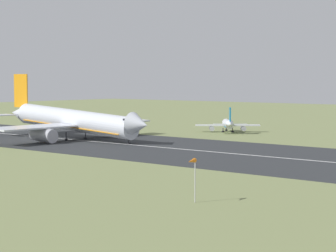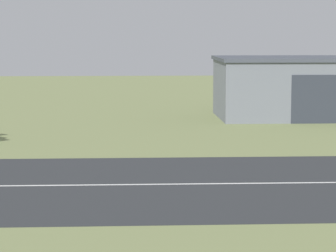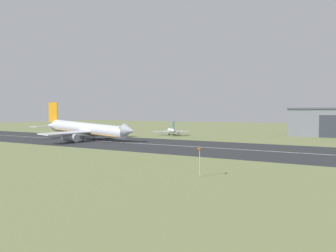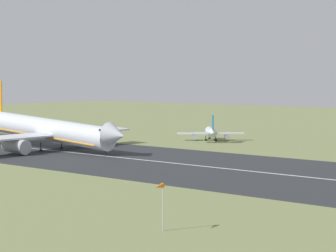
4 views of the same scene
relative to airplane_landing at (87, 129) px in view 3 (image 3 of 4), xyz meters
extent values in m
plane|color=#7A8451|center=(83.35, -65.00, -5.08)|extent=(689.69, 689.69, 0.00)
cube|color=#2B2D30|center=(83.35, -0.98, -5.05)|extent=(449.69, 48.41, 0.06)
cube|color=silver|center=(83.35, -0.98, -5.01)|extent=(404.72, 0.70, 0.01)
cylinder|color=silver|center=(0.41, -0.01, 0.20)|extent=(43.85, 6.67, 8.23)
cone|color=silver|center=(24.76, -0.49, 0.20)|extent=(5.66, 5.92, 6.09)
cone|color=silver|center=(-24.81, 0.49, 1.24)|extent=(7.35, 5.37, 5.61)
cube|color=black|center=(21.88, -0.43, 1.36)|extent=(1.22, 4.96, 0.50)
cube|color=orange|center=(0.41, -0.01, -1.40)|extent=(39.19, 6.29, 2.39)
cube|color=silver|center=(0.99, -14.43, -0.82)|extent=(7.15, 23.13, 0.77)
cylinder|color=#A8A8B2|center=(2.36, -12.61, -2.87)|extent=(7.81, 3.75, 4.02)
cube|color=silver|center=(1.56, 14.38, -0.82)|extent=(7.15, 23.13, 0.77)
cylinder|color=#A8A8B2|center=(2.86, 12.51, -2.87)|extent=(7.81, 3.75, 4.02)
cube|color=orange|center=(-23.77, 0.47, 8.04)|extent=(6.32, 0.41, 9.87)
cube|color=silver|center=(-24.31, -6.86, 1.07)|extent=(5.70, 8.99, 0.24)
cube|color=silver|center=(-24.02, 7.82, 1.07)|extent=(5.70, 8.99, 0.24)
cylinder|color=black|center=(20.94, -0.42, -3.89)|extent=(0.24, 0.24, 2.37)
cylinder|color=black|center=(20.94, -0.42, -4.86)|extent=(0.84, 0.84, 0.44)
cylinder|color=black|center=(0.71, -3.50, -3.89)|extent=(0.24, 0.24, 2.37)
cylinder|color=black|center=(0.71, -3.50, -4.86)|extent=(0.84, 0.84, 0.44)
cylinder|color=black|center=(0.85, 3.47, -3.89)|extent=(0.24, 0.24, 2.37)
cylinder|color=black|center=(0.85, 3.47, -4.86)|extent=(0.84, 0.84, 0.44)
cylinder|color=silver|center=(18.20, 47.63, -2.48)|extent=(9.86, 11.08, 2.50)
cone|color=silver|center=(13.51, 53.23, -2.48)|extent=(3.36, 3.33, 2.50)
cone|color=silver|center=(23.14, 41.74, -2.03)|extent=(3.65, 3.74, 2.25)
cube|color=black|center=(14.30, 52.28, -1.98)|extent=(2.33, 2.21, 0.44)
cube|color=#146B9E|center=(18.20, 47.63, -3.16)|extent=(8.97, 10.05, 0.20)
cube|color=silver|center=(22.39, 51.46, -2.91)|extent=(8.13, 7.30, 0.40)
cylinder|color=#A8A8B2|center=(21.57, 51.33, -3.94)|extent=(3.27, 3.48, 1.55)
cube|color=silver|center=(13.70, 44.17, -2.91)|extent=(8.13, 7.30, 0.40)
cylinder|color=#A8A8B2|center=(13.97, 44.95, -3.94)|extent=(3.27, 3.48, 1.55)
cube|color=#146B9E|center=(22.85, 42.08, 0.90)|extent=(1.96, 2.26, 4.25)
cube|color=silver|center=(25.53, 43.81, -2.10)|extent=(4.46, 4.28, 0.24)
cube|color=silver|center=(20.68, 39.75, -2.10)|extent=(4.46, 4.28, 0.24)
cylinder|color=black|center=(15.00, 51.44, -4.40)|extent=(0.24, 0.24, 1.35)
cylinder|color=black|center=(15.00, 51.44, -4.86)|extent=(0.84, 0.84, 0.44)
cylinder|color=black|center=(19.51, 48.40, -4.40)|extent=(0.24, 0.24, 1.35)
cylinder|color=black|center=(19.51, 48.40, -4.86)|extent=(0.84, 0.84, 0.44)
cylinder|color=black|center=(17.21, 46.47, -4.40)|extent=(0.24, 0.24, 1.35)
cylinder|color=black|center=(17.21, 46.47, -4.86)|extent=(0.84, 0.84, 0.44)
cylinder|color=#B7B7BC|center=(81.59, -51.89, -2.10)|extent=(0.14, 0.14, 5.95)
cone|color=orange|center=(81.87, -53.02, 0.63)|extent=(1.06, 2.12, 0.60)
camera|label=1|loc=(134.39, -120.83, 11.38)|focal=70.00mm
camera|label=2|loc=(52.83, -113.29, 16.88)|focal=85.00mm
camera|label=3|loc=(109.77, -113.29, 8.40)|focal=35.00mm
camera|label=4|loc=(132.22, -113.29, 13.72)|focal=70.00mm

